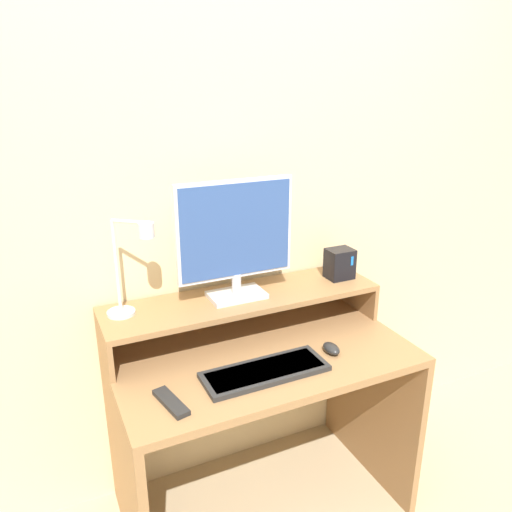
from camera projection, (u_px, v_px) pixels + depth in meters
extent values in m
cube|color=beige|center=(225.00, 193.00, 1.96)|extent=(6.00, 0.05, 2.50)
cube|color=olive|center=(262.00, 355.00, 1.84)|extent=(1.09, 0.62, 0.03)
cube|color=olive|center=(127.00, 478.00, 1.75)|extent=(0.03, 0.62, 0.69)
cube|color=olive|center=(371.00, 401.00, 2.18)|extent=(0.03, 0.62, 0.69)
cube|color=olive|center=(104.00, 346.00, 1.74)|extent=(0.02, 0.29, 0.13)
cube|color=olive|center=(356.00, 293.00, 2.17)|extent=(0.02, 0.29, 0.13)
cube|color=olive|center=(244.00, 298.00, 1.93)|extent=(1.09, 0.29, 0.02)
cube|color=#BCBCC1|center=(237.00, 295.00, 1.92)|extent=(0.21, 0.13, 0.02)
cylinder|color=#BCBCC1|center=(236.00, 283.00, 1.90)|extent=(0.04, 0.04, 0.08)
cube|color=silver|center=(235.00, 230.00, 1.83)|extent=(0.45, 0.02, 0.37)
cube|color=#2D4C8C|center=(236.00, 230.00, 1.82)|extent=(0.43, 0.01, 0.35)
cylinder|color=silver|center=(121.00, 313.00, 1.78)|extent=(0.10, 0.10, 0.01)
cylinder|color=silver|center=(117.00, 267.00, 1.72)|extent=(0.01, 0.01, 0.34)
cylinder|color=silver|center=(129.00, 222.00, 1.65)|extent=(0.10, 0.09, 0.01)
cylinder|color=silver|center=(146.00, 230.00, 1.64)|extent=(0.05, 0.05, 0.05)
cube|color=black|center=(340.00, 264.00, 2.08)|extent=(0.11, 0.09, 0.13)
cube|color=#1972F2|center=(352.00, 261.00, 2.05)|extent=(0.01, 0.00, 0.04)
cube|color=#282828|center=(265.00, 372.00, 1.70)|extent=(0.43, 0.16, 0.02)
cube|color=black|center=(265.00, 370.00, 1.69)|extent=(0.40, 0.13, 0.01)
ellipsoid|color=black|center=(331.00, 349.00, 1.82)|extent=(0.05, 0.08, 0.04)
cube|color=black|center=(171.00, 402.00, 1.54)|extent=(0.08, 0.17, 0.02)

